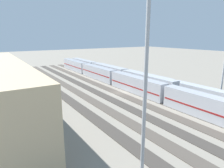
{
  "coord_description": "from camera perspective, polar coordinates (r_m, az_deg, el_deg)",
  "views": [
    {
      "loc": [
        -47.99,
        33.05,
        17.15
      ],
      "look_at": [
        2.45,
        0.5,
        2.5
      ],
      "focal_mm": 31.7,
      "sensor_mm": 36.0,
      "label": 1
    }
  ],
  "objects": [
    {
      "name": "track_bed_1",
      "position": [
        66.69,
        8.75,
        -1.3
      ],
      "size": [
        140.0,
        2.8,
        0.12
      ],
      "primitive_type": "cube",
      "color": "#4C443D",
      "rests_on": "ground_plane"
    },
    {
      "name": "train_on_track_1",
      "position": [
        83.58,
        -1.28,
        3.68
      ],
      "size": [
        71.4,
        3.06,
        5.0
      ],
      "color": "#B7BABF",
      "rests_on": "ground_plane"
    },
    {
      "name": "track_bed_5",
      "position": [
        55.91,
        -6.85,
        -4.18
      ],
      "size": [
        140.0,
        2.8,
        0.12
      ],
      "primitive_type": "cube",
      "color": "#4C443D",
      "rests_on": "ground_plane"
    },
    {
      "name": "track_bed_6",
      "position": [
        54.04,
        -11.63,
        -5.01
      ],
      "size": [
        140.0,
        2.8,
        0.12
      ],
      "primitive_type": "cube",
      "color": "#3D3833",
      "rests_on": "ground_plane"
    },
    {
      "name": "track_bed_2",
      "position": [
        63.58,
        5.37,
        -1.94
      ],
      "size": [
        140.0,
        2.8,
        0.12
      ],
      "primitive_type": "cube",
      "color": "#4C443D",
      "rests_on": "ground_plane"
    },
    {
      "name": "train_on_track_2",
      "position": [
        70.44,
        0.66,
        1.8
      ],
      "size": [
        95.6,
        3.06,
        5.0
      ],
      "color": "#A8AAB2",
      "rests_on": "ground_plane"
    },
    {
      "name": "track_bed_0",
      "position": [
        70.03,
        11.83,
        -0.71
      ],
      "size": [
        140.0,
        2.8,
        0.12
      ],
      "primitive_type": "cube",
      "color": "#4C443D",
      "rests_on": "ground_plane"
    },
    {
      "name": "light_mast_1",
      "position": [
        21.78,
        10.46,
        20.14
      ],
      "size": [
        2.8,
        0.7,
        31.51
      ],
      "color": "#9EA0A5",
      "rests_on": "ground_plane"
    },
    {
      "name": "ground_plane",
      "position": [
        60.74,
        1.65,
        -2.69
      ],
      "size": [
        400.0,
        400.0,
        0.0
      ],
      "primitive_type": "plane",
      "color": "gray"
    },
    {
      "name": "train_on_track_0",
      "position": [
        64.0,
        17.24,
        -0.6
      ],
      "size": [
        95.6,
        3.06,
        3.8
      ],
      "color": "#B7BABF",
      "rests_on": "ground_plane"
    },
    {
      "name": "track_bed_3",
      "position": [
        60.72,
        1.65,
        -2.64
      ],
      "size": [
        140.0,
        2.8,
        0.12
      ],
      "primitive_type": "cube",
      "color": "#4C443D",
      "rests_on": "ground_plane"
    },
    {
      "name": "track_bed_4",
      "position": [
        58.15,
        -2.42,
        -3.39
      ],
      "size": [
        140.0,
        2.8,
        0.12
      ],
      "primitive_type": "cube",
      "color": "#3D3833",
      "rests_on": "ground_plane"
    }
  ]
}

